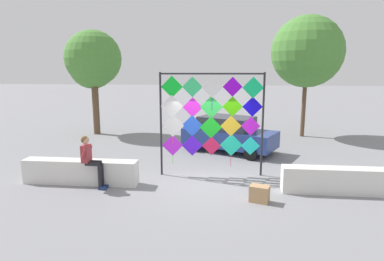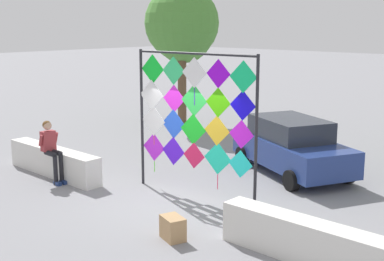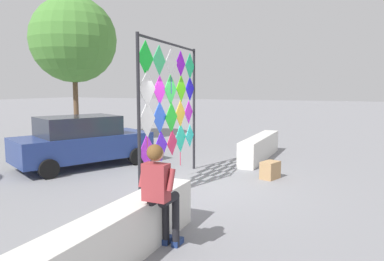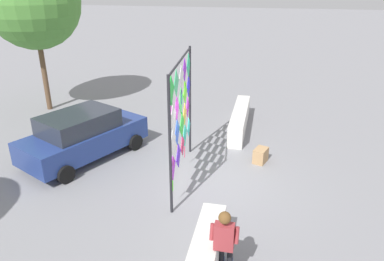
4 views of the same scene
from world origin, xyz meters
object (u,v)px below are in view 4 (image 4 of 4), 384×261
object	(u,v)px
kite_display_rack	(181,111)
tree_far_right	(33,2)
seated_vendor	(225,237)
cardboard_box_large	(261,155)
parked_car	(83,135)

from	to	relation	value
kite_display_rack	tree_far_right	size ratio (longest dim) A/B	0.56
kite_display_rack	seated_vendor	bearing A→B (deg)	-154.74
seated_vendor	tree_far_right	xyz separation A→B (m)	(8.13, 8.72, 3.41)
kite_display_rack	tree_far_right	distance (m)	8.78
cardboard_box_large	kite_display_rack	bearing A→B (deg)	123.96
parked_car	cardboard_box_large	world-z (taller)	parked_car
parked_car	tree_far_right	world-z (taller)	tree_far_right
tree_far_right	parked_car	bearing A→B (deg)	-136.92
kite_display_rack	cardboard_box_large	distance (m)	3.16
tree_far_right	seated_vendor	bearing A→B (deg)	-133.00
parked_car	tree_far_right	xyz separation A→B (m)	(4.03, 3.77, 3.59)
seated_vendor	kite_display_rack	bearing A→B (deg)	25.26
seated_vendor	parked_car	size ratio (longest dim) A/B	0.38
parked_car	cardboard_box_large	distance (m)	5.54
parked_car	tree_far_right	size ratio (longest dim) A/B	0.69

